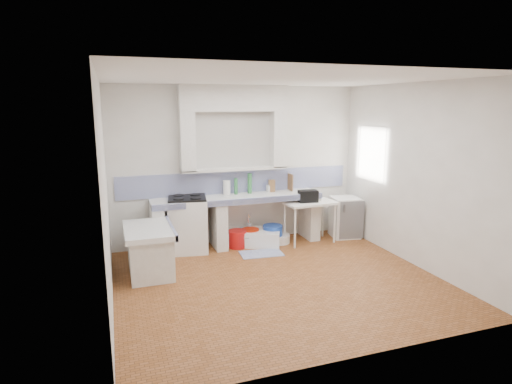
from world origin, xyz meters
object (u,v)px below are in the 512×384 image
object	(u,v)px
side_table	(310,222)
fridge	(345,217)
sink	(252,238)
stove	(188,225)

from	to	relation	value
side_table	fridge	distance (m)	0.79
sink	side_table	bearing A→B (deg)	10.73
stove	sink	xyz separation A→B (m)	(1.14, -0.03, -0.34)
sink	fridge	bearing A→B (deg)	18.64
stove	sink	bearing A→B (deg)	7.44
side_table	stove	bearing A→B (deg)	169.81
stove	fridge	world-z (taller)	stove
sink	side_table	world-z (taller)	side_table
fridge	stove	bearing A→B (deg)	-173.48
side_table	fridge	world-z (taller)	fridge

